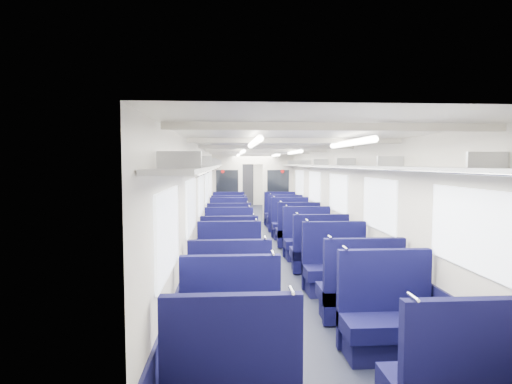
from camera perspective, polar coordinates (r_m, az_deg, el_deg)
The scene contains 31 objects.
floor at distance 11.43m, azimuth 0.47°, elevation -6.28°, with size 2.80×18.00×0.01m, color black.
ceiling at distance 11.25m, azimuth 0.48°, elevation 5.59°, with size 2.80×18.00×0.01m, color silver.
wall_left at distance 11.26m, azimuth -6.65°, elevation -0.43°, with size 0.02×18.00×2.35m, color beige.
dado_left at distance 11.35m, azimuth -6.54°, elevation -4.58°, with size 0.03×17.90×0.70m, color black.
wall_right at distance 11.47m, azimuth 7.47°, elevation -0.35°, with size 0.02×18.00×2.35m, color beige.
dado_right at distance 11.55m, azimuth 7.36°, elevation -4.44°, with size 0.03×17.90×0.70m, color black.
wall_far at distance 20.25m, azimuth -1.45°, elevation 1.53°, with size 2.80×0.02×2.35m, color beige.
luggage_rack_left at distance 11.22m, azimuth -5.72°, elevation 3.65°, with size 0.36×17.40×0.18m.
luggage_rack_right at distance 11.40m, azimuth 6.58°, elevation 3.64°, with size 0.36×17.40×0.18m.
windows at distance 10.81m, azimuth 0.66°, elevation 0.72°, with size 2.78×15.60×0.75m.
ceiling_fittings at distance 10.99m, azimuth 0.58°, elevation 5.31°, with size 2.70×16.06×0.11m.
end_door at distance 20.20m, azimuth -1.44°, elevation 1.03°, with size 0.75×0.06×2.00m, color black.
bulkhead at distance 14.37m, azimuth -0.46°, elevation 0.77°, with size 2.80×0.10×2.35m.
seat_2 at distance 4.35m, azimuth -3.48°, elevation -18.78°, with size 1.02×0.56×1.14m.
seat_3 at distance 4.81m, azimuth 17.59°, elevation -16.65°, with size 1.02×0.56×1.14m.
seat_4 at distance 5.41m, azimuth -3.56°, elevation -14.15°, with size 1.02×0.56×1.14m.
seat_5 at distance 5.66m, azimuth 13.99°, elevation -13.43°, with size 1.02×0.56×1.14m.
seat_6 at distance 6.70m, azimuth -3.62°, elevation -10.58°, with size 1.02×0.56×1.14m.
seat_7 at distance 6.77m, azimuth 10.83°, elevation -10.49°, with size 1.02×0.56×1.14m.
seat_8 at distance 7.61m, azimuth -3.65°, elevation -8.81°, with size 1.02×0.56×1.14m.
seat_9 at distance 7.92m, azimuth 8.58°, elevation -8.34°, with size 1.02×0.56×1.14m.
seat_10 at distance 8.78m, azimuth -3.68°, elevation -7.09°, with size 1.02×0.56×1.14m.
seat_11 at distance 8.98m, azimuth 7.04°, elevation -6.86°, with size 1.02×0.56×1.14m.
seat_12 at distance 9.94m, azimuth -3.70°, elevation -5.79°, with size 1.02×0.56×1.14m.
seat_13 at distance 10.19m, azimuth 5.71°, elevation -5.55°, with size 1.02×0.56×1.14m.
seat_14 at distance 11.22m, azimuth -3.72°, elevation -4.67°, with size 1.02×0.56×1.14m.
seat_15 at distance 11.35m, azimuth 4.71°, elevation -4.57°, with size 1.02×0.56×1.14m.
seat_16 at distance 12.25m, azimuth -3.74°, elevation -3.94°, with size 1.02×0.56×1.14m.
seat_17 at distance 12.47m, azimuth 3.93°, elevation -3.80°, with size 1.02×0.56×1.14m.
seat_18 at distance 13.44m, azimuth -3.75°, elevation -3.24°, with size 1.02×0.56×1.14m.
seat_19 at distance 13.51m, azimuth 3.32°, elevation -3.20°, with size 1.02×0.56×1.14m.
Camera 1 is at (-0.85, -11.21, 2.03)m, focal length 29.31 mm.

